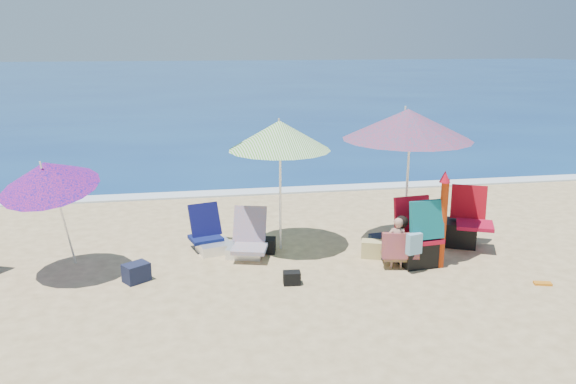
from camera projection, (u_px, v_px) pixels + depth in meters
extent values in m
plane|color=#D8BC84|center=(322.00, 286.00, 7.89)|extent=(120.00, 120.00, 0.00)
cube|color=navy|center=(206.00, 78.00, 50.71)|extent=(120.00, 80.00, 0.12)
cube|color=white|center=(270.00, 191.00, 12.73)|extent=(120.00, 0.50, 0.04)
cylinder|color=silver|center=(407.00, 186.00, 8.99)|extent=(0.05, 0.05, 2.12)
cone|color=red|center=(408.00, 124.00, 8.80)|extent=(2.64, 2.64, 0.48)
cylinder|color=white|center=(405.00, 110.00, 8.79)|extent=(0.04, 0.04, 0.13)
cylinder|color=white|center=(280.00, 191.00, 9.06)|extent=(0.04, 0.04, 1.94)
cone|color=green|center=(280.00, 135.00, 8.83)|extent=(1.76, 1.76, 0.46)
cylinder|color=silver|center=(279.00, 122.00, 8.78)|extent=(0.03, 0.03, 0.12)
cylinder|color=white|center=(64.00, 220.00, 8.28)|extent=(0.18, 0.39, 1.51)
cone|color=#C11B69|center=(47.00, 175.00, 7.81)|extent=(1.76, 1.79, 0.70)
cylinder|color=white|center=(41.00, 165.00, 7.64)|extent=(0.04, 0.06, 0.11)
cylinder|color=#AD310C|center=(443.00, 224.00, 8.39)|extent=(0.14, 0.14, 1.35)
cone|color=#B50C21|center=(445.00, 177.00, 8.13)|extent=(0.19, 0.19, 0.17)
cube|color=#0E174F|center=(206.00, 238.00, 9.27)|extent=(0.59, 0.55, 0.06)
cube|color=#0B0C3E|center=(205.00, 220.00, 9.35)|extent=(0.55, 0.41, 0.52)
cube|color=silver|center=(215.00, 247.00, 9.15)|extent=(0.61, 0.57, 0.16)
cube|color=#E97F52|center=(249.00, 249.00, 8.78)|extent=(0.62, 0.57, 0.06)
cube|color=#DD6E4E|center=(250.00, 224.00, 9.06)|extent=(0.58, 0.43, 0.55)
cube|color=silver|center=(245.00, 250.00, 9.00)|extent=(0.64, 0.60, 0.17)
cube|color=#A60B28|center=(475.00, 225.00, 9.14)|extent=(0.72, 0.69, 0.06)
cube|color=#A00B17|center=(469.00, 202.00, 9.41)|extent=(0.58, 0.38, 0.56)
cube|color=black|center=(459.00, 233.00, 9.44)|extent=(0.70, 0.67, 0.40)
cube|color=red|center=(419.00, 238.00, 8.53)|extent=(0.62, 0.57, 0.06)
cube|color=#AB0C20|center=(412.00, 215.00, 8.70)|extent=(0.58, 0.22, 0.57)
cube|color=black|center=(417.00, 251.00, 8.63)|extent=(0.60, 0.55, 0.41)
cube|color=#0A7E86|center=(427.00, 220.00, 8.30)|extent=(0.53, 0.24, 0.58)
cube|color=#7DADC8|center=(414.00, 244.00, 8.21)|extent=(0.24, 0.16, 0.31)
imported|color=tan|center=(397.00, 243.00, 8.44)|extent=(0.31, 0.24, 0.78)
cube|color=#3B0E65|center=(397.00, 256.00, 8.57)|extent=(0.50, 0.46, 0.05)
cube|color=#4F1070|center=(401.00, 246.00, 8.40)|extent=(0.56, 0.29, 0.40)
sphere|color=black|center=(402.00, 222.00, 8.43)|extent=(0.19, 0.19, 0.19)
cube|color=#181D35|center=(136.00, 272.00, 8.02)|extent=(0.42, 0.39, 0.26)
cube|color=black|center=(265.00, 245.00, 9.12)|extent=(0.37, 0.30, 0.23)
cube|color=tan|center=(372.00, 249.00, 8.91)|extent=(0.37, 0.32, 0.27)
cube|color=#172133|center=(382.00, 243.00, 9.18)|extent=(0.38, 0.30, 0.26)
cube|color=black|center=(292.00, 278.00, 7.94)|extent=(0.25, 0.18, 0.18)
cube|color=orange|center=(543.00, 283.00, 7.94)|extent=(0.26, 0.17, 0.03)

